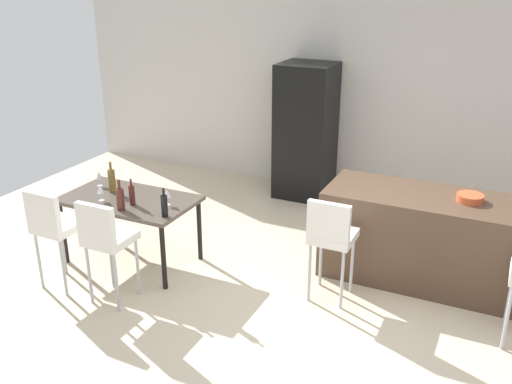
# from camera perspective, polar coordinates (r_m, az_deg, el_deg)

# --- Properties ---
(ground_plane) EXTENTS (10.00, 10.00, 0.00)m
(ground_plane) POSITION_cam_1_polar(r_m,az_deg,el_deg) (5.54, 6.91, -11.19)
(ground_plane) COLOR beige
(back_wall) EXTENTS (10.00, 0.12, 2.90)m
(back_wall) POSITION_cam_1_polar(r_m,az_deg,el_deg) (7.75, 14.79, 9.50)
(back_wall) COLOR beige
(back_wall) RESTS_ON ground_plane
(kitchen_island) EXTENTS (2.07, 0.82, 0.92)m
(kitchen_island) POSITION_cam_1_polar(r_m,az_deg,el_deg) (5.94, 16.98, -4.54)
(kitchen_island) COLOR #4C3828
(kitchen_island) RESTS_ON ground_plane
(bar_chair_left) EXTENTS (0.40, 0.40, 1.05)m
(bar_chair_left) POSITION_cam_1_polar(r_m,az_deg,el_deg) (5.28, 7.59, -4.24)
(bar_chair_left) COLOR white
(bar_chair_left) RESTS_ON ground_plane
(dining_table) EXTENTS (1.40, 0.81, 0.74)m
(dining_table) POSITION_cam_1_polar(r_m,az_deg,el_deg) (6.11, -12.67, -1.19)
(dining_table) COLOR #4C4238
(dining_table) RESTS_ON ground_plane
(dining_chair_near) EXTENTS (0.41, 0.41, 1.05)m
(dining_chair_near) POSITION_cam_1_polar(r_m,az_deg,el_deg) (5.78, -19.79, -3.04)
(dining_chair_near) COLOR white
(dining_chair_near) RESTS_ON ground_plane
(dining_chair_far) EXTENTS (0.40, 0.40, 1.05)m
(dining_chair_far) POSITION_cam_1_polar(r_m,az_deg,el_deg) (5.38, -14.97, -4.33)
(dining_chair_far) COLOR white
(dining_chair_far) RESTS_ON ground_plane
(wine_bottle_left) EXTENTS (0.07, 0.07, 0.29)m
(wine_bottle_left) POSITION_cam_1_polar(r_m,az_deg,el_deg) (5.52, -9.24, -1.35)
(wine_bottle_left) COLOR black
(wine_bottle_left) RESTS_ON dining_table
(wine_bottle_corner) EXTENTS (0.08, 0.08, 0.34)m
(wine_bottle_corner) POSITION_cam_1_polar(r_m,az_deg,el_deg) (6.25, -14.36, 1.16)
(wine_bottle_corner) COLOR brown
(wine_bottle_corner) RESTS_ON dining_table
(wine_bottle_right) EXTENTS (0.06, 0.06, 0.28)m
(wine_bottle_right) POSITION_cam_1_polar(r_m,az_deg,el_deg) (5.86, -12.42, -0.28)
(wine_bottle_right) COLOR #471E19
(wine_bottle_right) RESTS_ON dining_table
(wine_bottle_middle) EXTENTS (0.08, 0.08, 0.32)m
(wine_bottle_middle) POSITION_cam_1_polar(r_m,az_deg,el_deg) (5.76, -13.54, -0.66)
(wine_bottle_middle) COLOR #471E19
(wine_bottle_middle) RESTS_ON dining_table
(wine_glass_far) EXTENTS (0.07, 0.07, 0.17)m
(wine_glass_far) POSITION_cam_1_polar(r_m,az_deg,el_deg) (5.78, -8.98, -0.17)
(wine_glass_far) COLOR silver
(wine_glass_far) RESTS_ON dining_table
(wine_glass_near) EXTENTS (0.07, 0.07, 0.17)m
(wine_glass_near) POSITION_cam_1_polar(r_m,az_deg,el_deg) (6.04, -15.43, 0.25)
(wine_glass_near) COLOR silver
(wine_glass_near) RESTS_ON dining_table
(wine_glass_end) EXTENTS (0.07, 0.07, 0.17)m
(wine_glass_end) POSITION_cam_1_polar(r_m,az_deg,el_deg) (6.46, -15.58, 1.63)
(wine_glass_end) COLOR silver
(wine_glass_end) RESTS_ON dining_table
(refrigerator) EXTENTS (0.72, 0.68, 1.84)m
(refrigerator) POSITION_cam_1_polar(r_m,az_deg,el_deg) (7.77, 5.04, 6.13)
(refrigerator) COLOR black
(refrigerator) RESTS_ON ground_plane
(fruit_bowl) EXTENTS (0.25, 0.25, 0.07)m
(fruit_bowl) POSITION_cam_1_polar(r_m,az_deg,el_deg) (5.74, 20.81, -0.56)
(fruit_bowl) COLOR #C6512D
(fruit_bowl) RESTS_ON kitchen_island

